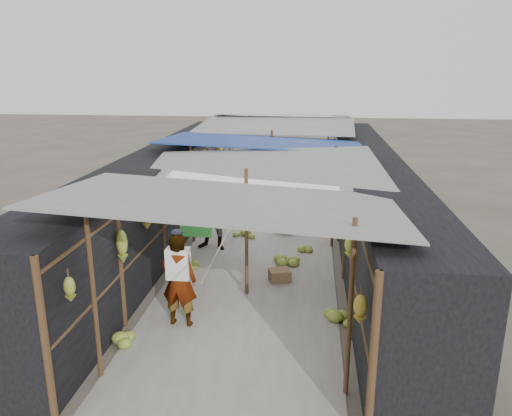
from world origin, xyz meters
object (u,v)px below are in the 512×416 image
at_px(shopper_blue, 214,215).
at_px(vendor_seated, 294,195).
at_px(black_basin, 318,207).
at_px(vendor_elderly, 179,280).
at_px(crate_near, 280,275).

bearing_deg(shopper_blue, vendor_seated, 73.63).
height_order(black_basin, vendor_elderly, vendor_elderly).
distance_m(shopper_blue, vendor_seated, 4.38).
bearing_deg(shopper_blue, crate_near, -36.61).
xyz_separation_m(vendor_elderly, vendor_seated, (1.71, 7.79, -0.42)).
xyz_separation_m(crate_near, vendor_seated, (0.07, 5.72, 0.32)).
height_order(shopper_blue, vendor_seated, shopper_blue).
bearing_deg(shopper_blue, vendor_elderly, -79.64).
relative_size(shopper_blue, vendor_seated, 2.04).
xyz_separation_m(crate_near, shopper_blue, (-1.76, 1.76, 0.78)).
bearing_deg(crate_near, black_basin, 64.35).
distance_m(crate_near, vendor_seated, 5.73).
relative_size(crate_near, shopper_blue, 0.24).
relative_size(vendor_elderly, shopper_blue, 0.95).
height_order(vendor_elderly, vendor_seated, vendor_elderly).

